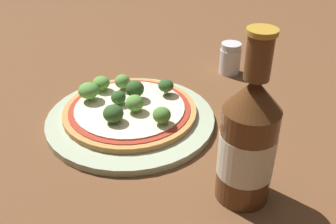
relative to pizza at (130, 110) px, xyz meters
name	(u,v)px	position (x,y,z in m)	size (l,w,h in m)	color
ground_plane	(131,122)	(0.01, -0.01, -0.02)	(3.00, 3.00, 0.00)	brown
plate	(130,120)	(0.01, -0.01, -0.01)	(0.28, 0.28, 0.01)	#A3B293
pizza	(130,110)	(0.00, 0.00, 0.00)	(0.23, 0.23, 0.01)	#B77F42
broccoli_floret_0	(89,91)	(-0.07, -0.03, 0.03)	(0.04, 0.04, 0.03)	#7A9E5B
broccoli_floret_1	(133,104)	(0.02, -0.01, 0.02)	(0.03, 0.03, 0.03)	#7A9E5B
broccoli_floret_2	(113,114)	(0.01, -0.05, 0.02)	(0.03, 0.03, 0.03)	#7A9E5B
broccoli_floret_3	(166,86)	(0.02, 0.07, 0.02)	(0.03, 0.03, 0.03)	#7A9E5B
broccoli_floret_4	(101,83)	(-0.08, 0.01, 0.02)	(0.03, 0.03, 0.03)	#7A9E5B
broccoli_floret_5	(135,89)	(-0.01, 0.03, 0.03)	(0.03, 0.03, 0.04)	#7A9E5B
broccoli_floret_6	(122,82)	(-0.05, 0.04, 0.02)	(0.03, 0.03, 0.03)	#7A9E5B
broccoli_floret_7	(162,115)	(0.07, 0.00, 0.02)	(0.03, 0.03, 0.03)	#7A9E5B
broccoli_floret_8	(117,98)	(-0.02, -0.01, 0.02)	(0.03, 0.03, 0.02)	#7A9E5B
beer_bottle	(248,141)	(0.24, -0.04, 0.07)	(0.07, 0.07, 0.23)	#563319
pepper_shaker	(230,59)	(0.04, 0.26, 0.01)	(0.04, 0.04, 0.07)	silver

